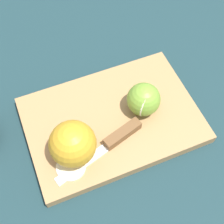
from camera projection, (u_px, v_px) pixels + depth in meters
ground_plane at (112, 123)px, 0.64m from camera, size 4.00×4.00×0.00m
cutting_board at (112, 120)px, 0.63m from camera, size 0.37×0.28×0.02m
apple_half_left at (144, 99)px, 0.60m from camera, size 0.07×0.07×0.07m
apple_half_right at (73, 144)px, 0.54m from camera, size 0.08×0.08×0.08m
knife at (116, 138)px, 0.59m from camera, size 0.18×0.09×0.02m
apple_slice at (71, 167)px, 0.56m from camera, size 0.05×0.05×0.00m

